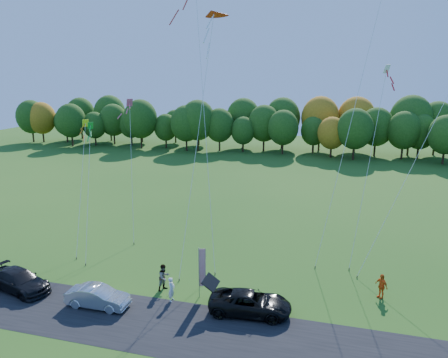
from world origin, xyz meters
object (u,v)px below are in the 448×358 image
(silver_sedan, at_px, (98,297))
(feather_flag, at_px, (202,267))
(black_suv, at_px, (250,303))
(person_east, at_px, (381,286))

(silver_sedan, xyz_separation_m, feather_flag, (6.24, 3.07, 1.52))
(black_suv, distance_m, silver_sedan, 10.10)
(black_suv, height_order, silver_sedan, black_suv)
(silver_sedan, height_order, person_east, person_east)
(silver_sedan, relative_size, person_east, 2.43)
(silver_sedan, distance_m, person_east, 19.23)
(silver_sedan, distance_m, feather_flag, 7.12)
(black_suv, relative_size, person_east, 3.02)
(feather_flag, bearing_deg, person_east, 15.09)
(silver_sedan, relative_size, feather_flag, 1.17)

